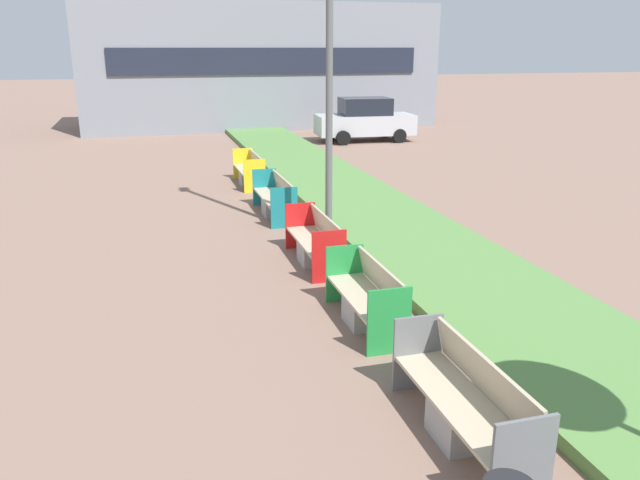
% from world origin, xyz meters
% --- Properties ---
extents(planter_grass_strip, '(2.80, 120.00, 0.18)m').
position_xyz_m(planter_grass_strip, '(3.20, 12.00, 0.09)').
color(planter_grass_strip, '#568442').
rests_on(planter_grass_strip, ground).
extents(building_backdrop, '(17.51, 5.63, 6.02)m').
position_xyz_m(building_backdrop, '(4.00, 35.31, 3.01)').
color(building_backdrop, gray).
rests_on(building_backdrop, ground).
extents(bench_grey_frame, '(0.65, 2.23, 0.94)m').
position_xyz_m(bench_grey_frame, '(0.94, 7.47, 0.37)').
color(bench_grey_frame, '#9E9B96').
rests_on(bench_grey_frame, ground).
extents(bench_green_frame, '(0.65, 1.96, 0.94)m').
position_xyz_m(bench_green_frame, '(0.94, 10.42, 0.36)').
color(bench_green_frame, '#9E9B96').
rests_on(bench_green_frame, ground).
extents(bench_red_frame, '(0.65, 2.09, 0.94)m').
position_xyz_m(bench_red_frame, '(0.94, 13.27, 0.37)').
color(bench_red_frame, '#9E9B96').
rests_on(bench_red_frame, ground).
extents(bench_teal_frame, '(0.65, 2.36, 0.94)m').
position_xyz_m(bench_teal_frame, '(0.94, 16.96, 0.38)').
color(bench_teal_frame, '#9E9B96').
rests_on(bench_teal_frame, ground).
extents(bench_yellow_frame, '(0.65, 2.11, 0.94)m').
position_xyz_m(bench_yellow_frame, '(0.94, 20.62, 0.37)').
color(bench_yellow_frame, '#9E9B96').
rests_on(bench_yellow_frame, ground).
extents(parked_car_distant, '(4.32, 2.07, 1.86)m').
position_xyz_m(parked_car_distant, '(7.30, 28.25, 0.91)').
color(parked_car_distant, '#B7BABF').
rests_on(parked_car_distant, ground).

